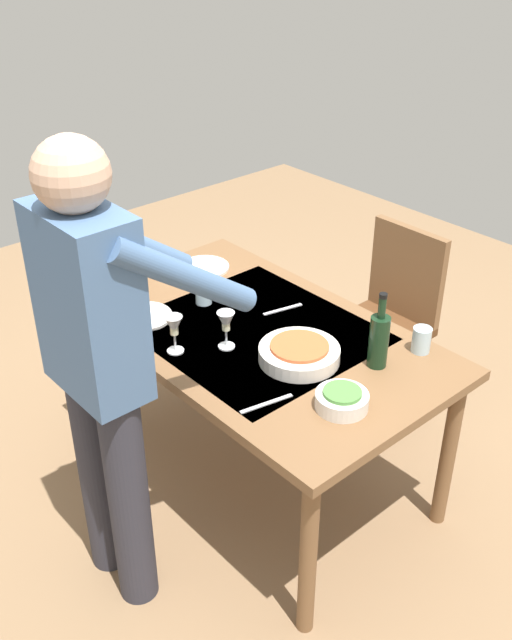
# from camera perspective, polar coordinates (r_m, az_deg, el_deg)

# --- Properties ---
(ground_plane) EXTENTS (6.00, 6.00, 0.00)m
(ground_plane) POSITION_cam_1_polar(r_m,az_deg,el_deg) (3.30, 0.00, -11.99)
(ground_plane) COLOR #846647
(dining_table) EXTENTS (1.53, 0.91, 0.75)m
(dining_table) POSITION_cam_1_polar(r_m,az_deg,el_deg) (2.88, 0.00, -2.13)
(dining_table) COLOR brown
(dining_table) RESTS_ON ground_plane
(chair_near) EXTENTS (0.40, 0.40, 0.91)m
(chair_near) POSITION_cam_1_polar(r_m,az_deg,el_deg) (3.48, 10.52, 0.81)
(chair_near) COLOR #523019
(chair_near) RESTS_ON ground_plane
(person_server) EXTENTS (0.42, 0.61, 1.69)m
(person_server) POSITION_cam_1_polar(r_m,az_deg,el_deg) (2.33, -12.04, -3.20)
(person_server) COLOR #2D2D38
(person_server) RESTS_ON ground_plane
(wine_bottle) EXTENTS (0.07, 0.07, 0.30)m
(wine_bottle) POSITION_cam_1_polar(r_m,az_deg,el_deg) (2.62, 9.65, -1.51)
(wine_bottle) COLOR black
(wine_bottle) RESTS_ON dining_table
(wine_glass_left) EXTENTS (0.07, 0.07, 0.15)m
(wine_glass_left) POSITION_cam_1_polar(r_m,az_deg,el_deg) (2.69, -2.38, -0.26)
(wine_glass_left) COLOR white
(wine_glass_left) RESTS_ON dining_table
(wine_glass_right) EXTENTS (0.07, 0.07, 0.15)m
(wine_glass_right) POSITION_cam_1_polar(r_m,az_deg,el_deg) (2.68, -6.47, -0.60)
(wine_glass_right) COLOR white
(wine_glass_right) RESTS_ON dining_table
(water_cup_near_left) EXTENTS (0.07, 0.07, 0.10)m
(water_cup_near_left) POSITION_cam_1_polar(r_m,az_deg,el_deg) (3.02, -4.16, 2.18)
(water_cup_near_left) COLOR silver
(water_cup_near_left) RESTS_ON dining_table
(water_cup_near_right) EXTENTS (0.06, 0.06, 0.10)m
(water_cup_near_right) POSITION_cam_1_polar(r_m,az_deg,el_deg) (3.28, -7.46, 4.44)
(water_cup_near_right) COLOR silver
(water_cup_near_right) RESTS_ON dining_table
(water_cup_far_left) EXTENTS (0.07, 0.07, 0.10)m
(water_cup_far_left) POSITION_cam_1_polar(r_m,az_deg,el_deg) (2.76, 12.89, -1.53)
(water_cup_far_left) COLOR silver
(water_cup_far_left) RESTS_ON dining_table
(serving_bowl_pasta) EXTENTS (0.30, 0.30, 0.07)m
(serving_bowl_pasta) POSITION_cam_1_polar(r_m,az_deg,el_deg) (2.66, 3.42, -2.59)
(serving_bowl_pasta) COLOR silver
(serving_bowl_pasta) RESTS_ON dining_table
(side_bowl_salad) EXTENTS (0.18, 0.18, 0.07)m
(side_bowl_salad) POSITION_cam_1_polar(r_m,az_deg,el_deg) (2.44, 6.78, -6.22)
(side_bowl_salad) COLOR silver
(side_bowl_salad) RESTS_ON dining_table
(dinner_plate_near) EXTENTS (0.23, 0.23, 0.01)m
(dinner_plate_near) POSITION_cam_1_polar(r_m,az_deg,el_deg) (2.96, -8.83, 0.28)
(dinner_plate_near) COLOR silver
(dinner_plate_near) RESTS_ON dining_table
(dinner_plate_far) EXTENTS (0.23, 0.23, 0.01)m
(dinner_plate_far) POSITION_cam_1_polar(r_m,az_deg,el_deg) (3.33, -4.11, 4.18)
(dinner_plate_far) COLOR silver
(dinner_plate_far) RESTS_ON dining_table
(table_knife) EXTENTS (0.06, 0.20, 0.00)m
(table_knife) POSITION_cam_1_polar(r_m,az_deg,el_deg) (2.45, 0.82, -6.60)
(table_knife) COLOR silver
(table_knife) RESTS_ON dining_table
(table_fork) EXTENTS (0.05, 0.18, 0.00)m
(table_fork) POSITION_cam_1_polar(r_m,az_deg,el_deg) (2.99, 2.12, 0.85)
(table_fork) COLOR silver
(table_fork) RESTS_ON dining_table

